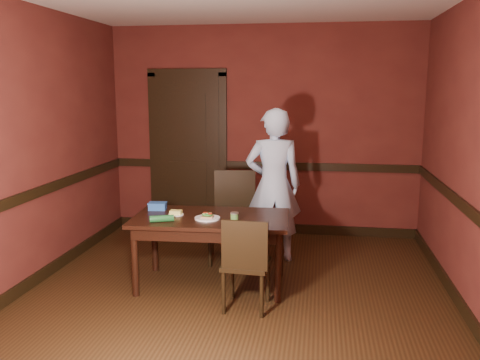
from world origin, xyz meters
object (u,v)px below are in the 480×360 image
(chair_near, at_px, (246,262))
(sauce_jar, at_px, (234,217))
(person, at_px, (273,185))
(cheese_saucer, at_px, (176,213))
(sandwich_plate, at_px, (207,217))
(dining_table, at_px, (211,251))
(chair_far, at_px, (229,217))
(food_tub, at_px, (158,206))

(chair_near, xyz_separation_m, sauce_jar, (-0.16, 0.30, 0.32))
(person, relative_size, cheese_saucer, 11.30)
(chair_near, xyz_separation_m, sandwich_plate, (-0.43, 0.37, 0.29))
(dining_table, height_order, chair_near, chair_near)
(chair_far, distance_m, cheese_saucer, 0.86)
(person, bearing_deg, sauce_jar, 65.45)
(person, relative_size, sandwich_plate, 7.07)
(person, bearing_deg, cheese_saucer, 34.72)
(dining_table, xyz_separation_m, sandwich_plate, (-0.01, -0.10, 0.36))
(person, distance_m, cheese_saucer, 1.23)
(chair_near, xyz_separation_m, person, (0.11, 1.33, 0.43))
(dining_table, distance_m, food_tub, 0.73)
(dining_table, height_order, sauce_jar, sauce_jar)
(chair_near, bearing_deg, dining_table, -45.26)
(dining_table, relative_size, cheese_saucer, 9.85)
(chair_near, relative_size, sauce_jar, 9.30)
(sandwich_plate, distance_m, food_tub, 0.64)
(dining_table, relative_size, chair_far, 1.49)
(chair_near, relative_size, person, 0.49)
(person, distance_m, sauce_jar, 1.06)
(food_tub, bearing_deg, chair_near, -38.61)
(person, xyz_separation_m, cheese_saucer, (-0.87, -0.86, -0.14))
(chair_near, bearing_deg, chair_far, -69.62)
(cheese_saucer, bearing_deg, person, 44.82)
(dining_table, xyz_separation_m, chair_far, (0.04, 0.73, 0.15))
(chair_near, distance_m, sandwich_plate, 0.63)
(chair_far, distance_m, sandwich_plate, 0.86)
(sauce_jar, height_order, food_tub, sauce_jar)
(chair_near, height_order, cheese_saucer, chair_near)
(sandwich_plate, bearing_deg, food_tub, 154.39)
(sandwich_plate, bearing_deg, cheese_saucer, 163.77)
(sandwich_plate, height_order, sauce_jar, sauce_jar)
(chair_far, bearing_deg, person, 6.74)
(chair_far, relative_size, cheese_saucer, 6.61)
(chair_far, relative_size, person, 0.59)
(sandwich_plate, bearing_deg, dining_table, 82.40)
(dining_table, relative_size, sauce_jar, 16.45)
(cheese_saucer, xyz_separation_m, food_tub, (-0.24, 0.18, 0.02))
(cheese_saucer, bearing_deg, food_tub, 143.55)
(chair_far, relative_size, chair_near, 1.19)
(chair_far, bearing_deg, sauce_jar, -84.93)
(person, xyz_separation_m, food_tub, (-1.11, -0.68, -0.12))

